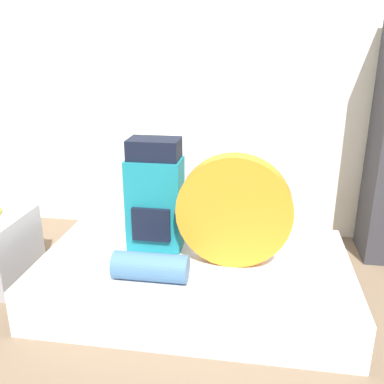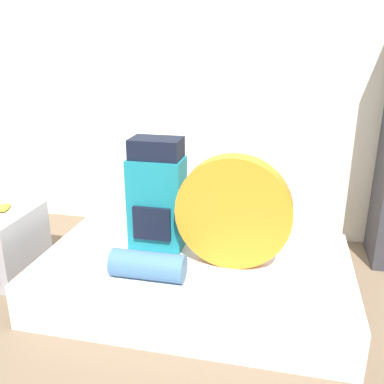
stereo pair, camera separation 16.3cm
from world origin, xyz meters
name	(u,v)px [view 2 (the right image)]	position (x,y,z in m)	size (l,w,h in m)	color
ground_plane	(145,346)	(0.00, 0.00, 0.00)	(16.00, 16.00, 0.00)	brown
wall_back	(205,83)	(0.00, 1.69, 1.30)	(8.00, 0.05, 2.60)	silver
bed	(195,277)	(0.17, 0.55, 0.15)	(1.98, 1.16, 0.30)	silver
backpack	(157,196)	(-0.12, 0.67, 0.66)	(0.36, 0.26, 0.75)	#14707F
tent_bag	(234,212)	(0.41, 0.51, 0.65)	(0.70, 0.13, 0.70)	orange
sleeping_roll	(148,265)	(-0.05, 0.24, 0.38)	(0.44, 0.17, 0.17)	#3D668E
banana_bunch	(4,207)	(-1.25, 0.61, 0.50)	(0.12, 0.15, 0.04)	yellow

